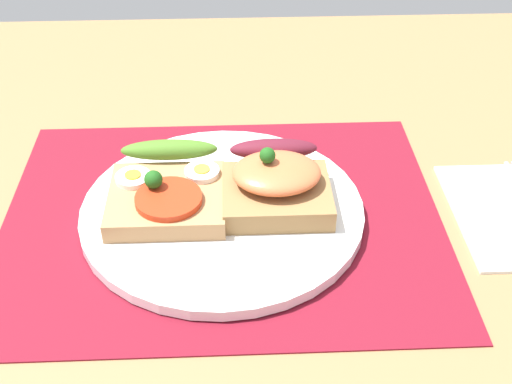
{
  "coord_description": "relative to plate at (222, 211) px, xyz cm",
  "views": [
    {
      "loc": [
        1.03,
        -46.04,
        38.14
      ],
      "look_at": [
        3.0,
        0.0,
        2.82
      ],
      "focal_mm": 46.57,
      "sensor_mm": 36.0,
      "label": 1
    }
  ],
  "objects": [
    {
      "name": "ground_plane",
      "position": [
        0.0,
        0.0,
        -2.41
      ],
      "size": [
        120.0,
        90.0,
        3.2
      ],
      "primitive_type": "cube",
      "color": "#967046"
    },
    {
      "name": "placemat",
      "position": [
        0.0,
        0.0,
        -0.66
      ],
      "size": [
        39.07,
        31.05,
        0.3
      ],
      "primitive_type": "cube",
      "color": "maroon",
      "rests_on": "ground_plane"
    },
    {
      "name": "plate",
      "position": [
        0.0,
        0.0,
        0.0
      ],
      "size": [
        25.13,
        25.13,
        1.02
      ],
      "primitive_type": "cylinder",
      "color": "white",
      "rests_on": "placemat"
    },
    {
      "name": "sandwich_egg_tomato",
      "position": [
        -4.8,
        1.01,
        1.84
      ],
      "size": [
        10.16,
        10.66,
        3.94
      ],
      "color": "tan",
      "rests_on": "plate"
    },
    {
      "name": "sandwich_salmon",
      "position": [
        4.81,
        0.83,
        2.5
      ],
      "size": [
        9.47,
        9.49,
        5.52
      ],
      "color": "olive",
      "rests_on": "plate"
    }
  ]
}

